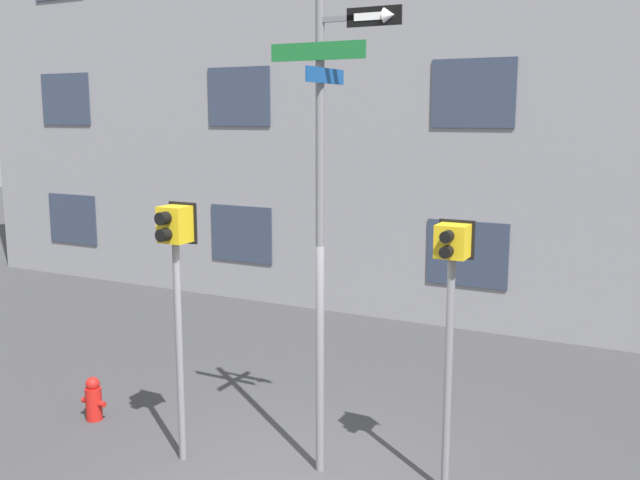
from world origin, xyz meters
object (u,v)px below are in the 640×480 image
Objects in this scene: street_sign_pole at (325,202)px; pedestrian_signal_right at (451,287)px; pedestrian_signal_left at (176,263)px; fire_hydrant at (94,399)px.

pedestrian_signal_right is at bearing 8.81° from street_sign_pole.
street_sign_pole is 1.78m from pedestrian_signal_left.
fire_hydrant is (-4.52, -0.34, -1.89)m from pedestrian_signal_right.
fire_hydrant is at bearing 168.43° from pedestrian_signal_left.
pedestrian_signal_right is at bearing 4.26° from fire_hydrant.
street_sign_pole is at bearing 17.04° from pedestrian_signal_left.
street_sign_pole is at bearing 2.43° from fire_hydrant.
street_sign_pole reaches higher than pedestrian_signal_left.
fire_hydrant is at bearing -177.57° from street_sign_pole.
fire_hydrant is (-3.23, -0.14, -2.69)m from street_sign_pole.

